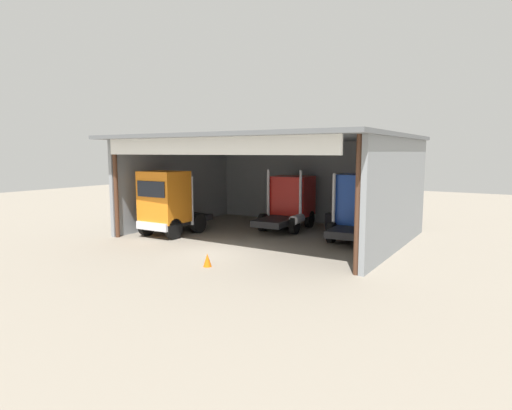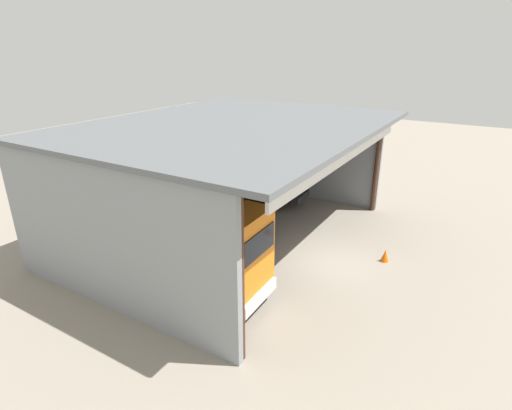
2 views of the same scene
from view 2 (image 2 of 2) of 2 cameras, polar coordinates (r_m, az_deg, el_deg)
ground_plane at (r=18.26m, az=10.39°, el=-7.85°), size 80.00×80.00×0.00m
workshop_shed at (r=19.61m, az=-6.27°, el=6.94°), size 15.00×12.03×5.66m
truck_orange_left_bay at (r=14.33m, az=-4.23°, el=-7.47°), size 2.58×4.59×3.72m
truck_red_yard_outside at (r=21.20m, az=-9.53°, el=1.50°), size 2.81×5.29×3.72m
truck_blue_center_bay at (r=24.31m, az=-0.15°, el=4.91°), size 2.83×4.96×3.66m
oil_drum at (r=24.49m, az=-9.28°, el=1.16°), size 0.58×0.58×0.91m
tool_cart at (r=24.05m, az=-7.56°, el=1.00°), size 0.90×0.60×1.00m
traffic_cone at (r=18.74m, az=17.73°, el=-6.79°), size 0.36×0.36×0.56m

